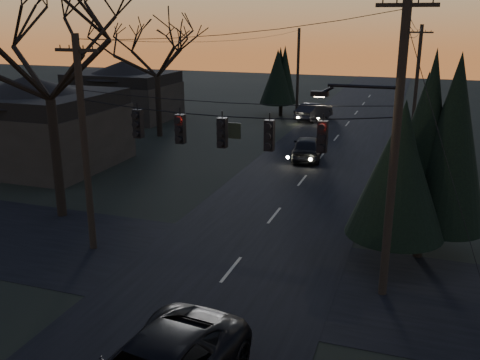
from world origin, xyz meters
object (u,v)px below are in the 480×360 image
(utility_pole_right, at_px, (382,294))
(utility_pole_left, at_px, (94,248))
(utility_pole_far_l, at_px, (297,109))
(utility_pole_far_r, at_px, (412,133))
(sedan_oncoming_a, at_px, (307,148))
(evergreen_right, at_px, (429,145))
(sedan_oncoming_b, at_px, (314,112))
(bare_tree_left, at_px, (45,48))

(utility_pole_right, bearing_deg, utility_pole_left, 180.00)
(utility_pole_left, distance_m, utility_pole_far_l, 36.00)
(utility_pole_far_r, bearing_deg, sedan_oncoming_a, -119.54)
(utility_pole_left, height_order, evergreen_right, evergreen_right)
(utility_pole_far_r, xyz_separation_m, sedan_oncoming_b, (-8.70, 2.78, 0.78))
(bare_tree_left, bearing_deg, utility_pole_far_l, 83.88)
(utility_pole_left, xyz_separation_m, utility_pole_far_r, (11.50, 28.00, 0.00))
(utility_pole_left, xyz_separation_m, sedan_oncoming_b, (2.80, 30.78, 0.78))
(utility_pole_far_l, height_order, bare_tree_left, bare_tree_left)
(sedan_oncoming_b, bearing_deg, evergreen_right, 124.73)
(utility_pole_right, relative_size, utility_pole_far_l, 1.25)
(utility_pole_right, xyz_separation_m, utility_pole_far_l, (-11.50, 36.00, 0.00))
(utility_pole_far_l, xyz_separation_m, sedan_oncoming_a, (5.20, -19.12, 0.78))
(utility_pole_left, distance_m, sedan_oncoming_a, 17.68)
(sedan_oncoming_a, bearing_deg, utility_pole_far_r, -127.46)
(utility_pole_far_l, relative_size, sedan_oncoming_b, 1.69)
(evergreen_right, distance_m, sedan_oncoming_a, 15.71)
(utility_pole_far_r, xyz_separation_m, evergreen_right, (1.06, -24.49, 4.50))
(utility_pole_left, height_order, utility_pole_far_l, utility_pole_left)
(bare_tree_left, relative_size, evergreen_right, 1.42)
(utility_pole_far_l, bearing_deg, sedan_oncoming_b, -61.77)
(sedan_oncoming_a, xyz_separation_m, sedan_oncoming_b, (-2.40, 13.90, -0.00))
(sedan_oncoming_a, relative_size, sedan_oncoming_b, 0.97)
(utility_pole_far_l, relative_size, evergreen_right, 1.02)
(utility_pole_far_r, bearing_deg, sedan_oncoming_b, 162.26)
(utility_pole_far_l, bearing_deg, evergreen_right, -68.87)
(evergreen_right, distance_m, sedan_oncoming_b, 29.21)
(utility_pole_left, bearing_deg, utility_pole_right, 0.00)
(utility_pole_right, bearing_deg, bare_tree_left, 169.69)
(sedan_oncoming_b, bearing_deg, utility_pole_left, 99.84)
(utility_pole_far_r, height_order, evergreen_right, evergreen_right)
(utility_pole_far_r, bearing_deg, utility_pole_far_l, 145.18)
(utility_pole_left, relative_size, sedan_oncoming_a, 1.85)
(evergreen_right, height_order, sedan_oncoming_b, evergreen_right)
(utility_pole_left, bearing_deg, sedan_oncoming_a, 72.88)
(utility_pole_left, height_order, utility_pole_far_r, same)
(utility_pole_left, relative_size, utility_pole_far_l, 1.06)
(utility_pole_far_l, distance_m, sedan_oncoming_b, 5.97)
(utility_pole_far_l, bearing_deg, utility_pole_left, -90.00)
(bare_tree_left, bearing_deg, sedan_oncoming_a, 58.21)
(utility_pole_far_l, bearing_deg, sedan_oncoming_a, -74.78)
(bare_tree_left, height_order, sedan_oncoming_a, bare_tree_left)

